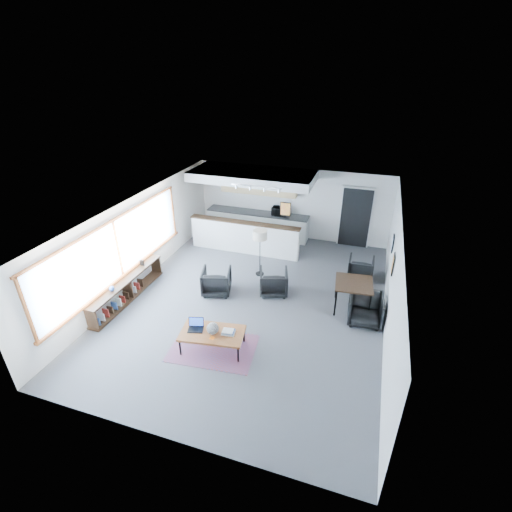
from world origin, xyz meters
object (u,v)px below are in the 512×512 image
(laptop, at_px, (196,325))
(dining_table, at_px, (354,285))
(armchair_left, at_px, (216,280))
(floor_lamp, at_px, (260,236))
(book_stack, at_px, (228,332))
(dining_chair_near, at_px, (365,310))
(coffee_table, at_px, (212,334))
(armchair_right, at_px, (274,281))
(ceramic_pot, at_px, (213,328))
(microwave, at_px, (280,210))
(dining_chair_far, at_px, (361,269))

(laptop, height_order, dining_table, dining_table)
(armchair_left, distance_m, floor_lamp, 1.83)
(book_stack, xyz_separation_m, armchair_left, (-1.22, 2.11, -0.11))
(floor_lamp, distance_m, dining_chair_near, 3.66)
(book_stack, distance_m, floor_lamp, 3.56)
(floor_lamp, bearing_deg, coffee_table, -90.13)
(armchair_right, bearing_deg, laptop, 50.62)
(laptop, xyz_separation_m, armchair_left, (-0.44, 2.17, -0.14))
(ceramic_pot, bearing_deg, microwave, 91.25)
(armchair_left, height_order, armchair_right, armchair_left)
(armchair_left, bearing_deg, floor_lamp, -138.10)
(laptop, xyz_separation_m, armchair_right, (1.10, 2.65, -0.15))
(microwave, bearing_deg, armchair_right, -78.49)
(floor_lamp, bearing_deg, microwave, 92.44)
(armchair_right, height_order, dining_chair_far, armchair_right)
(book_stack, distance_m, dining_table, 3.56)
(coffee_table, bearing_deg, laptop, 167.85)
(book_stack, relative_size, dining_chair_far, 0.50)
(laptop, distance_m, floor_lamp, 3.62)
(dining_chair_near, bearing_deg, laptop, -154.16)
(floor_lamp, xyz_separation_m, dining_chair_far, (2.97, 0.74, -0.98))
(book_stack, distance_m, dining_chair_far, 4.95)
(ceramic_pot, distance_m, dining_chair_near, 3.87)
(laptop, bearing_deg, armchair_left, 85.57)
(laptop, bearing_deg, book_stack, -11.36)
(microwave, bearing_deg, laptop, -93.85)
(floor_lamp, height_order, dining_chair_near, floor_lamp)
(ceramic_pot, xyz_separation_m, book_stack, (0.33, 0.11, -0.10))
(book_stack, bearing_deg, coffee_table, -166.36)
(book_stack, distance_m, armchair_right, 2.61)
(floor_lamp, xyz_separation_m, dining_chair_near, (3.24, -1.42, -0.94))
(dining_chair_near, bearing_deg, dining_table, 123.31)
(coffee_table, height_order, microwave, microwave)
(dining_table, bearing_deg, book_stack, -135.05)
(laptop, bearing_deg, armchair_right, 51.44)
(floor_lamp, bearing_deg, armchair_right, -51.66)
(laptop, bearing_deg, floor_lamp, 67.21)
(coffee_table, relative_size, floor_lamp, 1.03)
(dining_table, relative_size, microwave, 1.88)
(coffee_table, distance_m, book_stack, 0.38)
(armchair_left, xyz_separation_m, floor_lamp, (0.86, 1.35, 0.90))
(coffee_table, bearing_deg, microwave, 82.32)
(ceramic_pot, height_order, book_stack, ceramic_pot)
(armchair_right, distance_m, floor_lamp, 1.42)
(book_stack, xyz_separation_m, dining_chair_far, (2.62, 4.20, -0.19))
(armchair_right, distance_m, dining_table, 2.21)
(ceramic_pot, bearing_deg, book_stack, 18.76)
(microwave, bearing_deg, floor_lamp, -88.61)
(ceramic_pot, relative_size, book_stack, 0.86)
(armchair_right, height_order, microwave, microwave)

